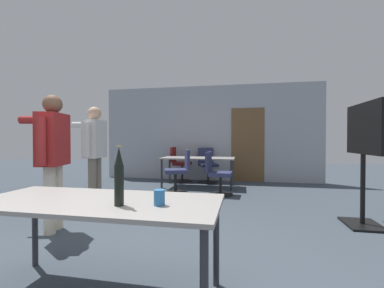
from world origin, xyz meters
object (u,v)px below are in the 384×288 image
object	(u,v)px
office_chair_side_rolled	(180,165)
drink_cup	(159,198)
tv_screen	(363,150)
person_near_casual	(94,146)
office_chair_far_right	(207,166)
beer_bottle	(119,177)
office_chair_near_pushed	(217,175)
person_far_watching	(52,149)
office_chair_mid_tucked	(179,173)

from	to	relation	value
office_chair_side_rolled	drink_cup	world-z (taller)	office_chair_side_rolled
tv_screen	person_near_casual	size ratio (longest dim) A/B	0.95
person_near_casual	tv_screen	bearing A→B (deg)	-99.07
office_chair_side_rolled	tv_screen	bearing A→B (deg)	46.83
office_chair_far_right	beer_bottle	world-z (taller)	beer_bottle
beer_bottle	office_chair_near_pushed	bearing A→B (deg)	85.77
office_chair_far_right	office_chair_side_rolled	distance (m)	0.78
person_near_casual	person_far_watching	size ratio (longest dim) A/B	1.01
person_far_watching	drink_cup	size ratio (longest dim) A/B	16.47
office_chair_side_rolled	beer_bottle	bearing A→B (deg)	9.56
office_chair_mid_tucked	office_chair_side_rolled	size ratio (longest dim) A/B	0.99
tv_screen	office_chair_side_rolled	world-z (taller)	tv_screen
office_chair_near_pushed	office_chair_far_right	size ratio (longest dim) A/B	0.97
office_chair_mid_tucked	beer_bottle	xyz separation A→B (m)	(0.55, -3.81, 0.47)
office_chair_far_right	drink_cup	distance (m)	5.36
office_chair_near_pushed	office_chair_mid_tucked	bearing A→B (deg)	-85.89
tv_screen	person_near_casual	xyz separation A→B (m)	(-4.20, 0.28, 0.03)
tv_screen	office_chair_far_right	size ratio (longest dim) A/B	1.77
office_chair_mid_tucked	office_chair_side_rolled	world-z (taller)	office_chair_side_rolled
person_far_watching	office_chair_far_right	distance (m)	4.42
office_chair_side_rolled	beer_bottle	distance (m)	5.47
person_near_casual	office_chair_far_right	distance (m)	3.35
tv_screen	office_chair_far_right	distance (m)	4.09
person_far_watching	drink_cup	xyz separation A→B (m)	(1.83, -1.20, -0.27)
beer_bottle	office_chair_far_right	bearing A→B (deg)	91.48
person_near_casual	person_far_watching	bearing A→B (deg)	-175.50
tv_screen	drink_cup	world-z (taller)	tv_screen
tv_screen	beer_bottle	distance (m)	3.31
drink_cup	beer_bottle	bearing A→B (deg)	-167.50
office_chair_far_right	beer_bottle	distance (m)	5.42
person_near_casual	office_chair_near_pushed	size ratio (longest dim) A/B	1.93
office_chair_mid_tucked	office_chair_near_pushed	distance (m)	0.83
office_chair_far_right	office_chair_side_rolled	bearing A→B (deg)	-22.28
office_chair_mid_tucked	person_far_watching	bearing A→B (deg)	138.34
person_near_casual	office_chair_near_pushed	distance (m)	2.51
tv_screen	person_near_casual	distance (m)	4.21
beer_bottle	drink_cup	world-z (taller)	beer_bottle
person_far_watching	office_chair_far_right	xyz separation A→B (m)	(1.43, 4.14, -0.60)
office_chair_far_right	office_chair_side_rolled	xyz separation A→B (m)	(-0.78, -0.02, 0.02)
office_chair_side_rolled	person_near_casual	bearing A→B (deg)	-17.20
drink_cup	tv_screen	bearing A→B (deg)	45.63
person_far_watching	office_chair_near_pushed	distance (m)	3.22
tv_screen	office_chair_near_pushed	distance (m)	2.71
person_far_watching	office_chair_side_rolled	world-z (taller)	person_far_watching
person_near_casual	office_chair_mid_tucked	distance (m)	1.87
office_chair_side_rolled	office_chair_near_pushed	bearing A→B (deg)	37.54
person_far_watching	beer_bottle	xyz separation A→B (m)	(1.57, -1.26, -0.13)
person_far_watching	office_chair_far_right	bearing A→B (deg)	-32.58
office_chair_far_right	person_far_watching	bearing A→B (deg)	46.88
tv_screen	office_chair_mid_tucked	size ratio (longest dim) A/B	1.76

